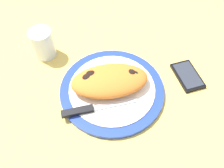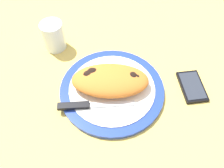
# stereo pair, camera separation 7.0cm
# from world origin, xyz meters

# --- Properties ---
(ground_plane) EXTENTS (1.50, 1.50, 0.03)m
(ground_plane) POSITION_xyz_m (0.00, 0.00, -0.01)
(ground_plane) COLOR #DBB756
(plate) EXTENTS (0.31, 0.31, 0.02)m
(plate) POSITION_xyz_m (0.00, 0.00, 0.01)
(plate) COLOR #233D99
(plate) RESTS_ON ground_plane
(calzone) EXTENTS (0.23, 0.12, 0.05)m
(calzone) POSITION_xyz_m (0.01, -0.01, 0.04)
(calzone) COLOR orange
(calzone) RESTS_ON plate
(fork) EXTENTS (0.16, 0.02, 0.00)m
(fork) POSITION_xyz_m (0.02, -0.07, 0.02)
(fork) COLOR silver
(fork) RESTS_ON plate
(knife) EXTENTS (0.22, 0.04, 0.01)m
(knife) POSITION_xyz_m (0.08, 0.07, 0.02)
(knife) COLOR silver
(knife) RESTS_ON plate
(smartphone) EXTENTS (0.09, 0.12, 0.01)m
(smartphone) POSITION_xyz_m (-0.25, -0.02, 0.01)
(smartphone) COLOR black
(smartphone) RESTS_ON ground_plane
(water_glass) EXTENTS (0.07, 0.07, 0.10)m
(water_glass) POSITION_xyz_m (0.20, -0.18, 0.04)
(water_glass) COLOR silver
(water_glass) RESTS_ON ground_plane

